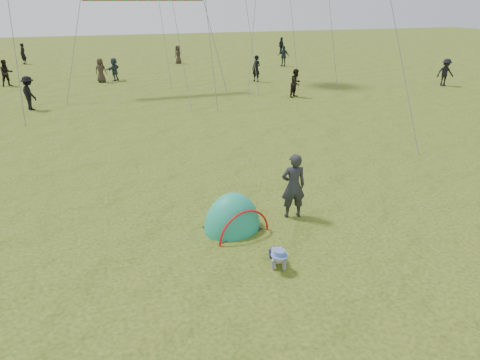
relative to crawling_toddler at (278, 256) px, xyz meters
name	(u,v)px	position (x,y,z in m)	size (l,w,h in m)	color
ground	(316,279)	(0.56, -0.70, -0.26)	(140.00, 140.00, 0.00)	#263F10
crawling_toddler	(278,256)	(0.00, 0.00, 0.00)	(0.47, 0.67, 0.51)	black
popup_tent	(232,228)	(-0.42, 1.86, -0.26)	(1.46, 1.21, 1.89)	teal
standing_adult	(293,186)	(1.27, 1.98, 0.61)	(0.63, 0.41, 1.73)	#232428
crowd_person_1	(296,83)	(7.90, 15.60, 0.55)	(0.79, 0.61, 1.62)	black
crowd_person_2	(281,46)	(15.94, 35.86, 0.60)	(1.00, 0.42, 1.70)	black
crowd_person_3	(445,72)	(18.77, 15.68, 0.62)	(1.13, 0.65, 1.75)	black
crowd_person_4	(178,54)	(4.23, 32.02, 0.53)	(0.77, 0.50, 1.58)	#33291F
crowd_person_6	(256,69)	(7.53, 21.13, 0.64)	(0.65, 0.43, 1.79)	black
crowd_person_9	(29,93)	(-6.43, 17.14, 0.61)	(1.11, 0.64, 1.72)	black
crowd_person_10	(101,70)	(-2.66, 24.36, 0.55)	(0.79, 0.51, 1.62)	#32261E
crowd_person_11	(114,69)	(-1.73, 24.69, 0.53)	(1.46, 0.47, 1.58)	#2D3743
crowd_person_12	(23,54)	(-8.79, 36.03, 0.63)	(0.65, 0.43, 1.78)	black
crowd_person_13	(6,73)	(-8.57, 24.89, 0.59)	(0.83, 0.64, 1.70)	black
crowd_person_14	(283,56)	(12.44, 27.51, 0.59)	(0.99, 0.41, 1.70)	#212C38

